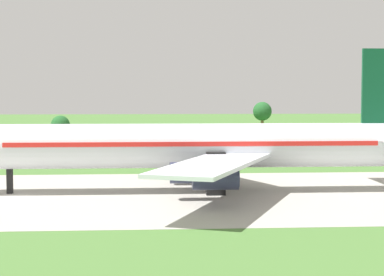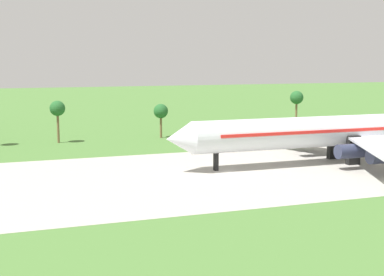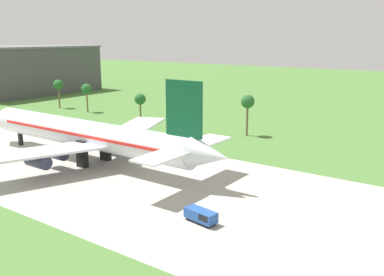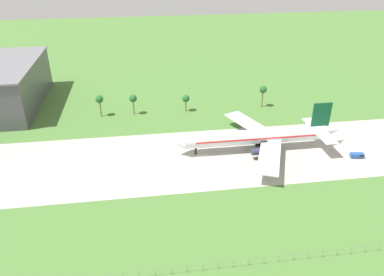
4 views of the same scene
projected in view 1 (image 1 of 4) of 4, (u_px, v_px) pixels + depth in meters
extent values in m
plane|color=#477233|center=(15.00, 196.00, 86.62)|extent=(600.00, 600.00, 0.00)
cube|color=#A8A399|center=(15.00, 196.00, 86.62)|extent=(320.00, 44.00, 0.02)
cylinder|color=silver|center=(192.00, 146.00, 90.21)|extent=(55.77, 5.75, 5.75)
cube|color=red|center=(192.00, 142.00, 90.18)|extent=(47.40, 5.87, 0.58)
cube|color=silver|center=(214.00, 164.00, 77.26)|extent=(16.82, 27.26, 0.44)
cube|color=silver|center=(197.00, 145.00, 103.52)|extent=(16.82, 27.26, 0.44)
cylinder|color=#2D334C|center=(191.00, 173.00, 83.49)|extent=(5.18, 2.59, 2.59)
cylinder|color=#2D334C|center=(215.00, 178.00, 77.92)|extent=(5.18, 2.59, 2.59)
cylinder|color=#2D334C|center=(185.00, 161.00, 97.23)|extent=(5.18, 2.59, 2.59)
cylinder|color=#2D334C|center=(198.00, 157.00, 103.12)|extent=(5.18, 2.59, 2.59)
cube|color=black|center=(10.00, 172.00, 88.83)|extent=(0.70, 0.90, 5.46)
cube|color=black|center=(216.00, 174.00, 87.48)|extent=(2.40, 1.20, 5.46)
cube|color=black|center=(211.00, 168.00, 93.78)|extent=(2.40, 1.20, 5.46)
cylinder|color=brown|center=(262.00, 137.00, 132.78)|extent=(0.56, 0.56, 8.63)
sphere|color=#235B28|center=(262.00, 111.00, 132.45)|extent=(3.60, 3.60, 3.60)
cylinder|color=brown|center=(61.00, 145.00, 130.25)|extent=(0.56, 0.56, 6.11)
sphere|color=#235B28|center=(60.00, 125.00, 130.00)|extent=(3.60, 3.60, 3.60)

